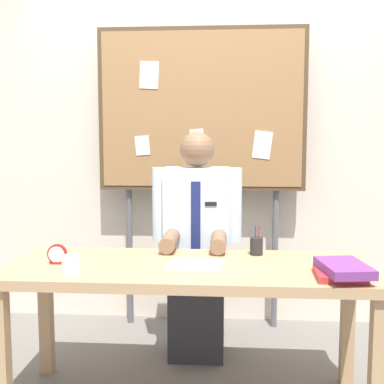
{
  "coord_description": "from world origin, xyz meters",
  "views": [
    {
      "loc": [
        0.2,
        -2.49,
        1.39
      ],
      "look_at": [
        0.0,
        0.18,
        1.09
      ],
      "focal_mm": 47.23,
      "sensor_mm": 36.0,
      "label": 1
    }
  ],
  "objects": [
    {
      "name": "coffee_mug",
      "position": [
        -0.54,
        -0.22,
        0.79
      ],
      "size": [
        0.09,
        0.09,
        0.09
      ],
      "primitive_type": "cylinder",
      "color": "white",
      "rests_on": "desk"
    },
    {
      "name": "desk",
      "position": [
        0.0,
        0.0,
        0.65
      ],
      "size": [
        1.85,
        0.7,
        0.74
      ],
      "color": "tan",
      "rests_on": "ground_plane"
    },
    {
      "name": "desk_clock",
      "position": [
        -0.67,
        -0.03,
        0.79
      ],
      "size": [
        0.1,
        0.04,
        0.1
      ],
      "color": "maroon",
      "rests_on": "desk"
    },
    {
      "name": "back_wall",
      "position": [
        0.0,
        1.28,
        1.35
      ],
      "size": [
        6.4,
        0.08,
        2.7
      ],
      "primitive_type": "cube",
      "color": "beige",
      "rests_on": "ground_plane"
    },
    {
      "name": "bulletin_board",
      "position": [
        -0.0,
        1.08,
        1.54
      ],
      "size": [
        1.46,
        0.09,
        2.14
      ],
      "color": "#4C3823",
      "rests_on": "ground_plane"
    },
    {
      "name": "person",
      "position": [
        0.0,
        0.58,
        0.66
      ],
      "size": [
        0.55,
        0.56,
        1.42
      ],
      "color": "#2D2D33",
      "rests_on": "ground_plane"
    },
    {
      "name": "book_stack",
      "position": [
        0.72,
        -0.2,
        0.78
      ],
      "size": [
        0.24,
        0.32,
        0.07
      ],
      "color": "#B22D2D",
      "rests_on": "desk"
    },
    {
      "name": "open_notebook",
      "position": [
        0.04,
        -0.02,
        0.75
      ],
      "size": [
        0.28,
        0.22,
        0.01
      ],
      "primitive_type": "cube",
      "rotation": [
        0.0,
        0.0,
        -0.09
      ],
      "color": "white",
      "rests_on": "desk"
    },
    {
      "name": "pen_holder",
      "position": [
        0.35,
        0.24,
        0.79
      ],
      "size": [
        0.07,
        0.07,
        0.16
      ],
      "color": "#262626",
      "rests_on": "desk"
    }
  ]
}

